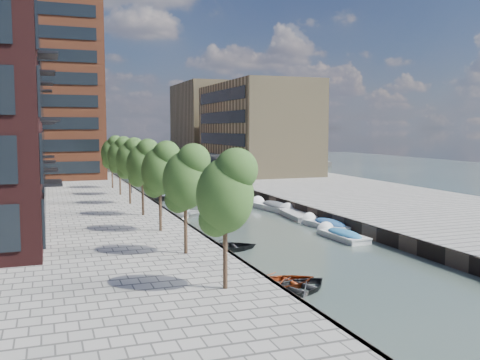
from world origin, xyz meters
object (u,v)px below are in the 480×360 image
sloop_0 (224,250)px  sloop_1 (297,292)px  bridge (146,167)px  motorboat_4 (272,207)px  tree_6 (112,151)px  tree_0 (225,190)px  tree_2 (160,168)px  tree_3 (142,162)px  motorboat_3 (326,225)px  sloop_3 (185,217)px  motorboat_2 (295,215)px  motorboat_0 (341,236)px  sloop_2 (279,287)px  tree_5 (120,154)px  tree_4 (129,157)px  car (229,170)px  tree_1 (185,176)px  sloop_4 (149,201)px

sloop_0 → sloop_1: bearing=-170.6°
bridge → motorboat_4: bearing=-83.1°
tree_6 → tree_0: bearing=-90.0°
tree_2 → tree_3: size_ratio=1.00×
sloop_1 → motorboat_3: bearing=-58.2°
bridge → tree_3: 47.92m
sloop_0 → sloop_3: size_ratio=0.90×
tree_0 → motorboat_2: size_ratio=1.11×
motorboat_0 → motorboat_3: size_ratio=0.93×
sloop_2 → sloop_1: bearing=-158.3°
sloop_3 → tree_5: bearing=0.2°
tree_0 → motorboat_4: (13.54, 26.30, -5.08)m
tree_2 → tree_4: 14.00m
tree_3 → tree_4: bearing=90.0°
sloop_1 → sloop_2: 1.17m
bridge → car: 16.88m
tree_6 → motorboat_4: 21.35m
tree_1 → bridge: bearing=82.1°
bridge → motorboat_2: bearing=-83.5°
car → tree_4: bearing=-115.9°
sloop_4 → motorboat_2: (10.54, -14.65, 0.10)m
tree_0 → motorboat_3: 21.70m
tree_0 → sloop_4: 36.82m
bridge → sloop_1: bearing=-93.7°
sloop_4 → motorboat_3: size_ratio=0.99×
motorboat_3 → tree_2: bearing=-172.0°
tree_5 → sloop_0: 24.80m
sloop_3 → motorboat_3: size_ratio=0.93×
sloop_4 → motorboat_0: motorboat_0 is taller
motorboat_0 → motorboat_3: 4.26m
sloop_2 → motorboat_0: size_ratio=0.86×
sloop_1 → motorboat_0: size_ratio=0.86×
tree_0 → car: size_ratio=1.40×
tree_0 → tree_5: size_ratio=1.00×
sloop_0 → sloop_4: 25.25m
sloop_0 → sloop_2: (0.06, -8.59, 0.00)m
tree_2 → tree_6: bearing=90.0°
sloop_1 → sloop_2: size_ratio=1.00×
tree_0 → sloop_4: (3.25, 36.29, -5.31)m
tree_2 → sloop_4: (3.25, 22.29, -5.31)m
bridge → tree_1: tree_1 is taller
motorboat_4 → motorboat_0: bearing=-93.2°
tree_4 → sloop_2: tree_4 is taller
tree_2 → motorboat_3: (13.81, 1.94, -5.10)m
tree_5 → sloop_4: (3.25, 1.29, -5.31)m
sloop_2 → car: bearing=-20.2°
motorboat_0 → car: bearing=82.1°
tree_1 → motorboat_2: 20.78m
tree_5 → car: bearing=46.3°
motorboat_4 → car: size_ratio=1.42×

